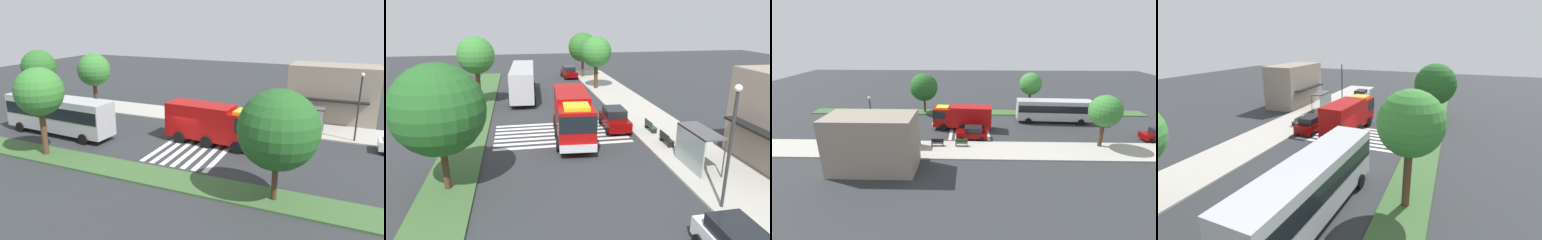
# 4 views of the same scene
# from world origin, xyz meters

# --- Properties ---
(ground_plane) EXTENTS (120.00, 120.00, 0.00)m
(ground_plane) POSITION_xyz_m (0.00, 0.00, 0.00)
(ground_plane) COLOR #2D3033
(sidewalk) EXTENTS (60.00, 5.17, 0.14)m
(sidewalk) POSITION_xyz_m (0.00, 8.52, 0.07)
(sidewalk) COLOR #ADA89E
(sidewalk) RESTS_ON ground_plane
(median_strip) EXTENTS (60.00, 3.00, 0.14)m
(median_strip) POSITION_xyz_m (0.00, -7.44, 0.07)
(median_strip) COLOR #3D6033
(median_strip) RESTS_ON ground_plane
(crosswalk) EXTENTS (5.85, 10.69, 0.01)m
(crosswalk) POSITION_xyz_m (1.26, 0.00, 0.01)
(crosswalk) COLOR silver
(crosswalk) RESTS_ON ground_plane
(fire_truck) EXTENTS (9.07, 3.34, 3.58)m
(fire_truck) POSITION_xyz_m (2.54, 0.81, 2.02)
(fire_truck) COLOR #A50C0C
(fire_truck) RESTS_ON ground_plane
(parked_car_west) EXTENTS (4.62, 2.29, 1.76)m
(parked_car_west) POSITION_xyz_m (-24.61, 4.74, 0.90)
(parked_car_west) COLOR #720505
(parked_car_west) RESTS_ON ground_plane
(parked_car_mid) EXTENTS (4.31, 2.25, 1.81)m
(parked_car_mid) POSITION_xyz_m (0.86, 4.74, 0.92)
(parked_car_mid) COLOR #720505
(parked_car_mid) RESTS_ON ground_plane
(transit_bus) EXTENTS (11.87, 3.30, 3.68)m
(transit_bus) POSITION_xyz_m (-12.36, -2.67, 2.18)
(transit_bus) COLOR #B2B2B7
(transit_bus) RESTS_ON ground_plane
(bus_stop_shelter) EXTENTS (3.50, 1.40, 2.46)m
(bus_stop_shelter) POSITION_xyz_m (9.39, 7.42, 1.89)
(bus_stop_shelter) COLOR #4C4C51
(bus_stop_shelter) RESTS_ON sidewalk
(bench_near_shelter) EXTENTS (1.60, 0.50, 0.90)m
(bench_near_shelter) POSITION_xyz_m (5.39, 7.42, 0.59)
(bench_near_shelter) COLOR black
(bench_near_shelter) RESTS_ON sidewalk
(bench_west_of_shelter) EXTENTS (1.60, 0.50, 0.90)m
(bench_west_of_shelter) POSITION_xyz_m (2.26, 7.42, 0.59)
(bench_west_of_shelter) COLOR #2D472D
(bench_west_of_shelter) RESTS_ON sidewalk
(street_lamp) EXTENTS (0.36, 0.36, 6.28)m
(street_lamp) POSITION_xyz_m (14.02, 6.54, 3.84)
(street_lamp) COLOR #2D2D30
(street_lamp) RESTS_ON sidewalk
(storefront_building) EXTENTS (9.07, 5.34, 6.14)m
(storefront_building) POSITION_xyz_m (11.45, 13.37, 3.07)
(storefront_building) COLOR gray
(storefront_building) RESTS_ON ground_plane
(sidewalk_tree_far_west) EXTENTS (4.46, 4.46, 6.78)m
(sidewalk_tree_far_west) POSITION_xyz_m (-24.61, 6.94, 4.68)
(sidewalk_tree_far_west) COLOR #513823
(sidewalk_tree_far_west) RESTS_ON sidewalk
(sidewalk_tree_west) EXTENTS (3.97, 3.97, 6.71)m
(sidewalk_tree_west) POSITION_xyz_m (-15.63, 6.94, 4.83)
(sidewalk_tree_west) COLOR #47301E
(sidewalk_tree_west) RESTS_ON sidewalk
(median_tree_far_west) EXTENTS (3.88, 3.88, 7.21)m
(median_tree_far_west) POSITION_xyz_m (-9.39, -7.44, 5.36)
(median_tree_far_west) COLOR #513823
(median_tree_far_west) RESTS_ON median_strip
(median_tree_west) EXTENTS (4.93, 4.93, 7.01)m
(median_tree_west) POSITION_xyz_m (9.52, -7.44, 4.67)
(median_tree_west) COLOR #47301E
(median_tree_west) RESTS_ON median_strip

